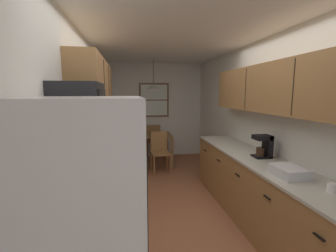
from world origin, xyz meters
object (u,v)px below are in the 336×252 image
microwave_over_range (80,102)px  refrigerator (89,231)px  mug_by_coffeemaker (332,188)px  dining_chair_far (153,139)px  dining_chair_near (160,150)px  dish_rack (289,171)px  storage_canister (103,158)px  stove_range (99,225)px  dining_table (154,139)px  trash_bin (130,163)px  coffee_maker (264,146)px

microwave_over_range → refrigerator: bearing=-77.5°
microwave_over_range → mug_by_coffeemaker: bearing=-14.2°
refrigerator → microwave_over_range: (-0.16, 0.72, 0.81)m
dining_chair_far → mug_by_coffeemaker: mug_by_coffeemaker is taller
dining_chair_near → dish_rack: (0.98, -2.87, 0.45)m
microwave_over_range → storage_canister: size_ratio=3.61×
refrigerator → stove_range: bearing=93.6°
dining_table → dining_chair_near: (0.07, -0.63, -0.12)m
trash_bin → storage_canister: storage_canister is taller
coffee_maker → microwave_over_range: bearing=-165.4°
stove_range → microwave_over_range: 1.21m
stove_range → trash_bin: size_ratio=1.83×
microwave_over_range → dining_table: size_ratio=0.73×
stove_range → microwave_over_range: size_ratio=1.76×
refrigerator → coffee_maker: bearing=32.4°
microwave_over_range → dining_chair_far: 4.32m
stove_range → dining_chair_far: (0.94, 4.02, 0.03)m
stove_range → dining_table: bearing=75.2°
storage_canister → dish_rack: bearing=-19.3°
stove_range → mug_by_coffeemaker: (2.03, -0.54, 0.47)m
trash_bin → storage_canister: size_ratio=3.47×
dish_rack → dining_chair_near: bearing=108.8°
stove_range → dining_chair_far: stove_range is taller
dining_table → dining_chair_near: dining_chair_near is taller
coffee_maker → dish_rack: bearing=-101.8°
microwave_over_range → dish_rack: microwave_over_range is taller
dining_chair_near → trash_bin: dining_chair_near is taller
mug_by_coffeemaker → dish_rack: 0.43m
microwave_over_range → dish_rack: (2.05, -0.12, -0.72)m
refrigerator → dish_rack: (1.89, 0.60, 0.08)m
trash_bin → coffee_maker: coffee_maker is taller
coffee_maker → stove_range: bearing=-164.6°
storage_canister → microwave_over_range: bearing=-100.8°
microwave_over_range → dish_rack: 2.18m
refrigerator → microwave_over_range: size_ratio=2.77×
dining_chair_far → dish_rack: bearing=-76.4°
dining_chair_far → dining_chair_near: bearing=-89.0°
stove_range → dining_chair_far: 4.13m
trash_bin → storage_canister: bearing=-98.6°
dining_chair_near → storage_canister: storage_canister is taller
microwave_over_range → dining_chair_far: (1.05, 4.02, -1.17)m
microwave_over_range → trash_bin: microwave_over_range is taller
mug_by_coffeemaker → dining_chair_far: bearing=103.4°
refrigerator → storage_canister: refrigerator is taller
trash_bin → dish_rack: size_ratio=1.76×
stove_range → coffee_maker: bearing=15.4°
dining_table → dish_rack: size_ratio=2.51×
dining_chair_far → mug_by_coffeemaker: 4.71m
dining_chair_near → dish_rack: size_ratio=2.65×
dining_table → dining_chair_far: bearing=85.9°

